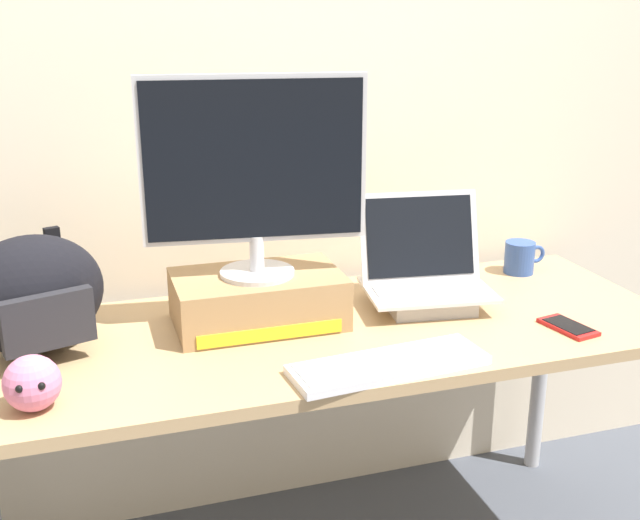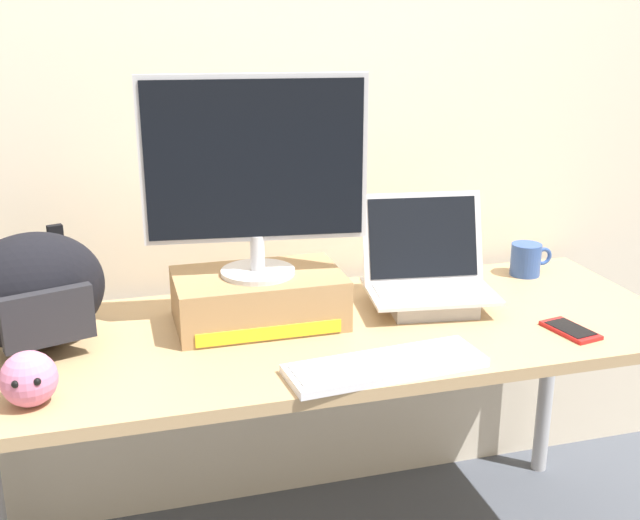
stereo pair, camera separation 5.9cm
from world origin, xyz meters
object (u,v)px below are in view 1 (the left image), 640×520
object	(u,v)px
desktop_monitor	(255,171)
coffee_mug	(520,257)
cell_phone	(568,327)
plush_toy	(32,383)
toner_box_yellow	(258,299)
external_keyboard	(389,364)
messenger_backpack	(32,295)
open_laptop	(425,284)

from	to	relation	value
desktop_monitor	coffee_mug	distance (m)	0.93
cell_phone	plush_toy	distance (m)	1.26
toner_box_yellow	external_keyboard	distance (m)	0.41
messenger_backpack	plush_toy	world-z (taller)	messenger_backpack
toner_box_yellow	plush_toy	xyz separation A→B (m)	(-0.53, -0.30, -0.01)
desktop_monitor	cell_phone	size ratio (longest dim) A/B	3.46
toner_box_yellow	external_keyboard	xyz separation A→B (m)	(0.21, -0.35, -0.05)
toner_box_yellow	desktop_monitor	xyz separation A→B (m)	(-0.00, -0.00, 0.33)
messenger_backpack	cell_phone	distance (m)	1.30
desktop_monitor	cell_phone	world-z (taller)	desktop_monitor
open_laptop	messenger_backpack	world-z (taller)	open_laptop
cell_phone	external_keyboard	bearing A→B (deg)	177.04
external_keyboard	messenger_backpack	distance (m)	0.83
toner_box_yellow	open_laptop	bearing A→B (deg)	-1.32
messenger_backpack	plush_toy	xyz separation A→B (m)	(0.00, -0.30, -0.08)
open_laptop	cell_phone	xyz separation A→B (m)	(0.27, -0.26, -0.05)
external_keyboard	plush_toy	xyz separation A→B (m)	(-0.75, 0.05, 0.05)
open_laptop	external_keyboard	world-z (taller)	open_laptop
coffee_mug	desktop_monitor	bearing A→B (deg)	-170.21
desktop_monitor	open_laptop	bearing A→B (deg)	6.12
desktop_monitor	coffee_mug	bearing A→B (deg)	17.08
open_laptop	plush_toy	xyz separation A→B (m)	(-0.99, -0.29, -0.00)
desktop_monitor	messenger_backpack	world-z (taller)	desktop_monitor
desktop_monitor	open_laptop	xyz separation A→B (m)	(0.46, -0.01, -0.33)
cell_phone	plush_toy	xyz separation A→B (m)	(-1.26, -0.03, 0.05)
messenger_backpack	external_keyboard	bearing A→B (deg)	-42.30
messenger_backpack	cell_phone	bearing A→B (deg)	-29.67
toner_box_yellow	coffee_mug	distance (m)	0.86
open_laptop	cell_phone	size ratio (longest dim) A/B	2.30
desktop_monitor	messenger_backpack	xyz separation A→B (m)	(-0.53, -0.00, -0.25)
toner_box_yellow	coffee_mug	bearing A→B (deg)	9.71
coffee_mug	cell_phone	distance (m)	0.44
coffee_mug	cell_phone	size ratio (longest dim) A/B	0.84
open_laptop	external_keyboard	distance (m)	0.42
desktop_monitor	plush_toy	xyz separation A→B (m)	(-0.53, -0.30, -0.34)
messenger_backpack	coffee_mug	distance (m)	1.39
desktop_monitor	cell_phone	bearing A→B (deg)	-13.22
external_keyboard	plush_toy	size ratio (longest dim) A/B	4.03
toner_box_yellow	messenger_backpack	distance (m)	0.54
plush_toy	desktop_monitor	bearing A→B (deg)	29.37
open_laptop	plush_toy	world-z (taller)	open_laptop
plush_toy	toner_box_yellow	bearing A→B (deg)	29.46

